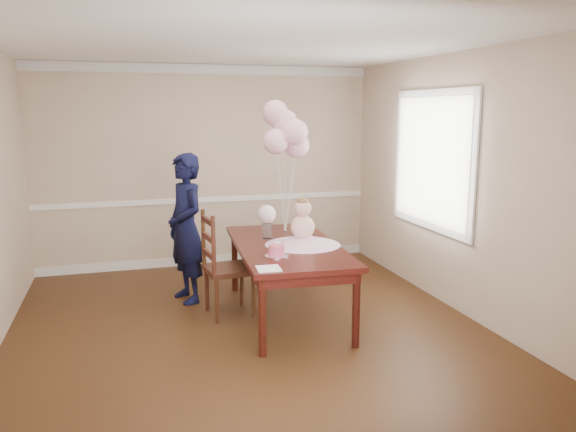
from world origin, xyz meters
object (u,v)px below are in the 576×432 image
at_px(birthday_cake, 276,250).
at_px(woman, 186,228).
at_px(dining_chair_seat, 229,269).
at_px(dining_table_top, 287,247).

bearing_deg(birthday_cake, woman, 120.29).
distance_m(dining_chair_seat, woman, 0.76).
xyz_separation_m(dining_table_top, dining_chair_seat, (-0.56, 0.19, -0.25)).
bearing_deg(dining_table_top, dining_chair_seat, 164.83).
relative_size(dining_chair_seat, woman, 0.29).
distance_m(dining_table_top, birthday_cake, 0.51).
xyz_separation_m(dining_table_top, birthday_cake, (-0.23, -0.44, 0.08)).
height_order(dining_table_top, dining_chair_seat, dining_table_top).
distance_m(birthday_cake, dining_chair_seat, 0.79).
xyz_separation_m(birthday_cake, woman, (-0.70, 1.20, 0.01)).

